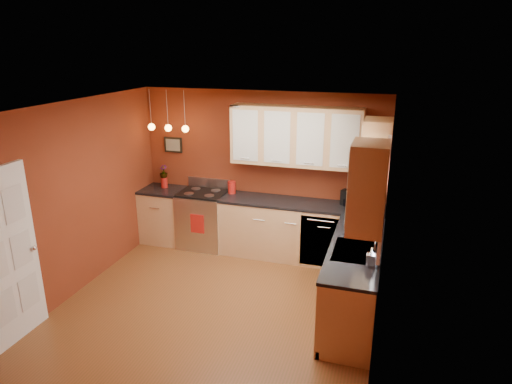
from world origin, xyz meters
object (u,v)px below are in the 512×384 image
(soap_pump, at_px, (371,257))
(sink, at_px, (355,253))
(red_canister, at_px, (232,187))
(gas_range, at_px, (203,219))
(coffee_maker, at_px, (347,198))

(soap_pump, bearing_deg, sink, 119.63)
(sink, relative_size, red_canister, 3.49)
(gas_range, bearing_deg, sink, -29.78)
(soap_pump, bearing_deg, red_canister, 139.90)
(soap_pump, bearing_deg, gas_range, 146.72)
(red_canister, xyz_separation_m, soap_pump, (2.35, -1.98, 0.01))
(red_canister, bearing_deg, soap_pump, -40.10)
(coffee_maker, bearing_deg, gas_range, -159.16)
(gas_range, distance_m, sink, 3.05)
(coffee_maker, bearing_deg, soap_pump, -57.79)
(red_canister, height_order, soap_pump, soap_pump)
(sink, bearing_deg, gas_range, 150.22)
(sink, bearing_deg, coffee_maker, 100.01)
(gas_range, distance_m, red_canister, 0.74)
(gas_range, xyz_separation_m, soap_pump, (2.82, -1.85, 0.57))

